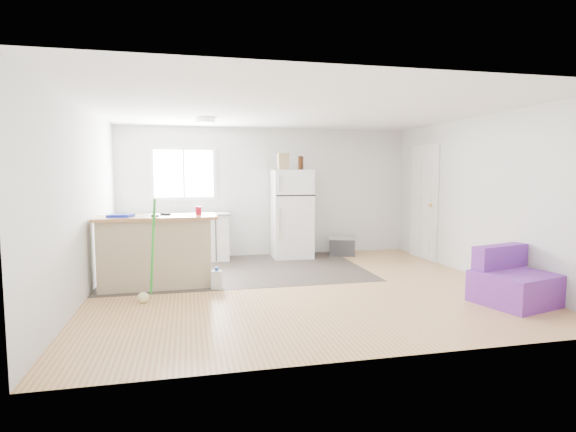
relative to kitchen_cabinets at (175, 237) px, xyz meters
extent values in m
cube|color=#B0734A|center=(1.72, -2.20, -0.44)|extent=(5.50, 5.00, 0.01)
cube|color=white|center=(1.72, -2.20, 1.97)|extent=(5.50, 5.00, 0.01)
cube|color=silver|center=(1.72, 0.30, 0.77)|extent=(5.50, 0.01, 2.40)
cube|color=silver|center=(1.72, -4.70, 0.77)|extent=(5.50, 0.01, 2.40)
cube|color=silver|center=(-1.03, -2.20, 0.77)|extent=(0.01, 5.00, 2.40)
cube|color=silver|center=(4.47, -2.20, 0.77)|extent=(0.01, 5.00, 2.40)
cube|color=#342E27|center=(0.99, -0.95, -0.43)|extent=(4.05, 2.50, 0.00)
cube|color=white|center=(0.17, 0.29, 1.12)|extent=(1.18, 0.04, 0.98)
cube|color=white|center=(0.17, 0.27, 1.12)|extent=(1.05, 0.01, 0.85)
cube|color=white|center=(0.17, 0.26, 1.12)|extent=(0.03, 0.02, 0.85)
cube|color=white|center=(4.44, -0.65, 0.58)|extent=(0.05, 0.82, 2.03)
cube|color=white|center=(4.45, -0.65, 0.59)|extent=(0.03, 0.92, 2.10)
sphere|color=gold|center=(4.39, -0.97, 0.57)|extent=(0.07, 0.07, 0.07)
cylinder|color=white|center=(0.52, -1.00, 1.93)|extent=(0.30, 0.30, 0.07)
cube|color=white|center=(0.00, 0.00, -0.03)|extent=(1.85, 0.57, 0.81)
cube|color=slate|center=(0.00, 0.00, 0.40)|extent=(1.91, 0.61, 0.04)
cube|color=silver|center=(0.00, -0.03, 0.40)|extent=(0.51, 0.39, 0.06)
cube|color=tan|center=(-0.22, -1.81, 0.04)|extent=(1.47, 0.56, 0.94)
cube|color=tan|center=(-0.19, -1.81, 0.53)|extent=(1.61, 0.66, 0.04)
cube|color=white|center=(2.10, -0.06, 0.38)|extent=(0.73, 0.68, 1.62)
cube|color=black|center=(2.10, -0.39, 0.73)|extent=(0.71, 0.03, 0.02)
cube|color=silver|center=(1.81, -0.40, 0.94)|extent=(0.03, 0.02, 0.29)
cube|color=silver|center=(1.81, -0.40, 0.23)|extent=(0.03, 0.02, 0.57)
cube|color=#2D2D30|center=(3.07, -0.11, -0.27)|extent=(0.54, 0.44, 0.31)
cube|color=gray|center=(3.07, -0.11, -0.09)|extent=(0.57, 0.47, 0.06)
cube|color=purple|center=(4.01, -3.58, -0.24)|extent=(0.98, 0.95, 0.38)
cube|color=purple|center=(4.01, -3.30, 0.09)|extent=(0.83, 0.39, 0.29)
cube|color=silver|center=(0.58, -2.11, -0.31)|extent=(0.16, 0.14, 0.25)
cylinder|color=#1747A3|center=(0.58, -2.11, -0.16)|extent=(0.06, 0.06, 0.05)
cylinder|color=green|center=(-0.21, -2.43, 0.21)|extent=(0.13, 0.32, 1.21)
sphere|color=beige|center=(-0.32, -2.55, -0.37)|extent=(0.14, 0.14, 0.14)
cylinder|color=red|center=(0.37, -1.80, 0.61)|extent=(0.10, 0.10, 0.12)
cube|color=#1528C8|center=(-0.64, -1.88, 0.57)|extent=(0.35, 0.30, 0.04)
cube|color=black|center=(-0.08, -1.72, 0.56)|extent=(0.15, 0.09, 0.03)
cube|color=black|center=(-0.20, -1.92, 0.56)|extent=(0.10, 0.05, 0.03)
cube|color=tan|center=(1.93, -0.11, 1.34)|extent=(0.21, 0.13, 0.30)
cylinder|color=#341909|center=(2.23, -0.15, 1.31)|extent=(0.08, 0.08, 0.25)
cylinder|color=#341909|center=(2.29, -0.04, 1.31)|extent=(0.07, 0.07, 0.25)
camera|label=1|loc=(0.22, -8.10, 1.13)|focal=28.00mm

